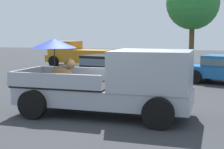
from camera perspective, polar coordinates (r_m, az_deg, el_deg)
The scene contains 5 objects.
ground_plane at distance 9.88m, azimuth -1.41°, elevation -6.85°, with size 80.00×80.00×0.00m, color #2D3033.
pickup_truck_main at distance 9.58m, azimuth 0.84°, elevation -1.34°, with size 5.09×2.32×2.21m.
pickup_truck_red at distance 24.56m, azimuth -5.92°, elevation 3.46°, with size 4.96×2.56×1.80m.
parked_sedan_near at distance 16.00m, azimuth -1.00°, elevation 1.16°, with size 4.56×2.61×1.33m.
tree_by_lot at distance 22.18m, azimuth 13.47°, elevation 11.61°, with size 3.32×3.32×5.91m.
Camera 1 is at (3.25, -9.03, 2.36)m, focal length 54.12 mm.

